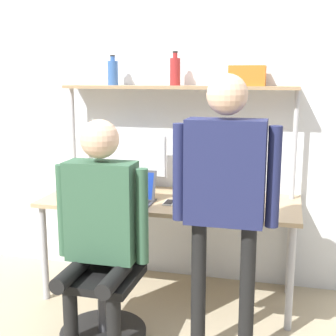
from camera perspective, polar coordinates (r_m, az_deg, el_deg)
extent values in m
plane|color=tan|center=(3.48, -1.42, -17.82)|extent=(12.00, 12.00, 0.00)
cube|color=silver|center=(3.83, 1.75, 6.18)|extent=(8.00, 0.06, 2.70)
cube|color=tan|center=(3.55, 0.26, -4.06)|extent=(1.92, 0.75, 0.03)
cylinder|color=#A5A5AA|center=(3.71, -14.83, -9.99)|extent=(0.05, 0.05, 0.74)
cylinder|color=#A5A5AA|center=(3.28, 14.68, -12.87)|extent=(0.05, 0.05, 0.74)
cylinder|color=#A5A5AA|center=(4.24, -10.67, -7.09)|extent=(0.05, 0.05, 0.74)
cylinder|color=#A5A5AA|center=(3.87, 14.66, -9.09)|extent=(0.05, 0.05, 0.74)
cube|color=#997A56|center=(3.65, 1.19, 9.82)|extent=(1.83, 0.26, 0.02)
cylinder|color=#B2B2B7|center=(4.05, -11.26, -1.57)|extent=(0.04, 0.04, 1.61)
cylinder|color=#B2B2B7|center=(3.66, 14.88, -3.09)|extent=(0.04, 0.04, 1.61)
cylinder|color=#B7B7BC|center=(3.83, -4.05, -2.61)|extent=(0.22, 0.22, 0.01)
cylinder|color=#B7B7BC|center=(3.81, -4.06, -1.68)|extent=(0.06, 0.06, 0.12)
cube|color=#B7B7BC|center=(3.78, -4.07, 1.56)|extent=(0.53, 0.01, 0.34)
cube|color=silver|center=(3.77, -4.11, 1.54)|extent=(0.51, 0.02, 0.32)
cube|color=#333338|center=(3.46, -4.46, -4.12)|extent=(0.33, 0.23, 0.01)
cube|color=black|center=(3.45, -4.55, -4.10)|extent=(0.28, 0.13, 0.00)
cube|color=#333338|center=(3.50, -4.09, -2.04)|extent=(0.33, 0.09, 0.22)
cube|color=navy|center=(3.50, -4.12, -2.09)|extent=(0.29, 0.07, 0.19)
cube|color=silver|center=(3.43, 0.16, -4.23)|extent=(0.07, 0.15, 0.01)
cube|color=black|center=(3.43, 0.16, -4.14)|extent=(0.06, 0.13, 0.00)
cylinder|color=black|center=(3.26, -7.88, -19.43)|extent=(0.56, 0.56, 0.06)
cylinder|color=#4C4C51|center=(3.17, -7.99, -16.30)|extent=(0.06, 0.06, 0.34)
cube|color=black|center=(3.08, -8.09, -13.06)|extent=(0.47, 0.47, 0.05)
cube|color=black|center=(3.17, -6.69, -7.46)|extent=(0.41, 0.05, 0.45)
cylinder|color=black|center=(3.09, -11.79, -17.33)|extent=(0.09, 0.09, 0.45)
cylinder|color=black|center=(2.98, -6.62, -18.22)|extent=(0.09, 0.09, 0.45)
cylinder|color=black|center=(2.99, -11.74, -12.50)|extent=(0.10, 0.38, 0.10)
cylinder|color=black|center=(2.88, -6.53, -13.25)|extent=(0.10, 0.38, 0.10)
cube|color=#33593F|center=(2.96, -8.10, -5.24)|extent=(0.44, 0.20, 0.63)
cylinder|color=#33593F|center=(3.07, -12.66, -5.07)|extent=(0.08, 0.08, 0.60)
cylinder|color=#33593F|center=(2.87, -3.20, -5.93)|extent=(0.08, 0.08, 0.60)
sphere|color=#D8AD8C|center=(2.86, -8.35, 3.51)|extent=(0.24, 0.24, 0.24)
cylinder|color=black|center=(2.93, 3.73, -14.39)|extent=(0.09, 0.09, 0.85)
cylinder|color=black|center=(2.89, 9.60, -14.84)|extent=(0.09, 0.09, 0.85)
cube|color=#1E234C|center=(2.67, 7.00, -0.50)|extent=(0.45, 0.20, 0.60)
cylinder|color=#1E234C|center=(2.72, 1.37, -0.52)|extent=(0.08, 0.08, 0.57)
cylinder|color=#1E234C|center=(2.66, 12.75, -1.10)|extent=(0.08, 0.08, 0.57)
sphere|color=#D8AD8C|center=(2.62, 7.23, 8.87)|extent=(0.23, 0.23, 0.23)
cylinder|color=#335999|center=(3.81, -6.73, 11.41)|extent=(0.08, 0.08, 0.19)
cylinder|color=#335999|center=(3.81, -6.77, 13.10)|extent=(0.04, 0.04, 0.04)
cylinder|color=black|center=(3.81, -6.78, 13.45)|extent=(0.04, 0.04, 0.01)
cylinder|color=maroon|center=(3.66, 0.87, 11.64)|extent=(0.08, 0.08, 0.21)
cylinder|color=maroon|center=(3.66, 0.88, 13.56)|extent=(0.04, 0.04, 0.04)
cylinder|color=black|center=(3.66, 0.88, 13.96)|extent=(0.04, 0.04, 0.01)
cube|color=#D1661E|center=(3.57, 9.65, 11.03)|extent=(0.27, 0.18, 0.15)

